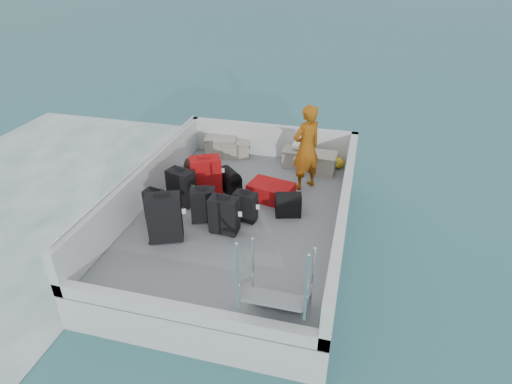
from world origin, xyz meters
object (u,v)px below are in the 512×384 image
at_px(crate_0, 221,147).
at_px(crate_1, 236,149).
at_px(suitcase_7, 245,207).
at_px(suitcase_4, 203,205).
at_px(passenger, 306,148).
at_px(suitcase_5, 206,177).
at_px(suitcase_1, 157,206).
at_px(suitcase_8, 271,192).
at_px(suitcase_0, 165,218).
at_px(crate_2, 297,158).
at_px(crate_3, 319,164).
at_px(suitcase_2, 181,187).
at_px(suitcase_6, 224,215).

distance_m(crate_0, crate_1, 0.34).
bearing_deg(suitcase_7, suitcase_4, -156.61).
relative_size(crate_0, passenger, 0.39).
height_order(suitcase_5, suitcase_7, suitcase_5).
bearing_deg(suitcase_1, suitcase_8, 45.55).
distance_m(suitcase_0, suitcase_5, 1.47).
height_order(suitcase_0, crate_2, suitcase_0).
relative_size(suitcase_1, suitcase_7, 1.07).
bearing_deg(suitcase_0, suitcase_7, 15.71).
distance_m(suitcase_5, suitcase_7, 1.13).
bearing_deg(crate_3, crate_2, 159.74).
height_order(suitcase_0, crate_3, suitcase_0).
distance_m(suitcase_7, suitcase_8, 0.84).
xyz_separation_m(suitcase_8, passenger, (0.51, 0.59, 0.66)).
bearing_deg(crate_2, crate_1, 175.02).
distance_m(suitcase_0, passenger, 2.87).
distance_m(suitcase_1, crate_1, 2.78).
height_order(suitcase_2, crate_1, suitcase_2).
relative_size(suitcase_6, suitcase_8, 0.81).
bearing_deg(suitcase_1, crate_3, 56.62).
xyz_separation_m(suitcase_2, suitcase_6, (0.99, -0.63, -0.02)).
bearing_deg(suitcase_5, crate_3, 9.18).
bearing_deg(suitcase_8, suitcase_4, 148.58).
height_order(crate_0, crate_2, crate_0).
height_order(suitcase_1, crate_1, suitcase_1).
bearing_deg(crate_2, suitcase_5, -131.23).
bearing_deg(passenger, suitcase_4, 1.00).
height_order(suitcase_1, suitcase_6, suitcase_6).
height_order(suitcase_4, passenger, passenger).
distance_m(suitcase_7, crate_1, 2.52).
relative_size(suitcase_1, suitcase_2, 0.86).
height_order(suitcase_8, passenger, passenger).
bearing_deg(suitcase_0, crate_2, 41.25).
bearing_deg(suitcase_0, passenger, 28.22).
height_order(suitcase_1, suitcase_8, suitcase_1).
bearing_deg(crate_3, suitcase_8, -118.72).
bearing_deg(passenger, suitcase_7, 14.63).
height_order(suitcase_6, suitcase_8, suitcase_6).
distance_m(suitcase_4, suitcase_6, 0.48).
height_order(crate_0, crate_1, crate_0).
distance_m(crate_1, crate_3, 1.85).
bearing_deg(suitcase_5, passenger, -4.40).
relative_size(suitcase_4, suitcase_7, 1.13).
distance_m(suitcase_8, crate_2, 1.47).
bearing_deg(crate_3, suitcase_7, -114.91).
xyz_separation_m(suitcase_1, crate_0, (0.20, 2.73, -0.09)).
bearing_deg(suitcase_7, passenger, 69.73).
height_order(suitcase_1, passenger, passenger).
bearing_deg(suitcase_1, suitcase_4, 25.39).
bearing_deg(crate_0, crate_3, -7.73).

